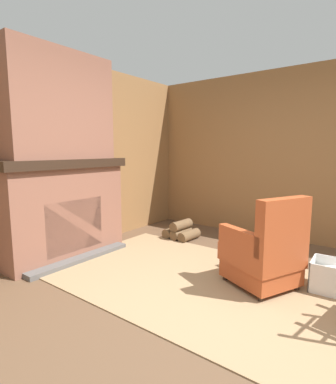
# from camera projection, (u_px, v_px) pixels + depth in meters

# --- Properties ---
(ground_plane) EXTENTS (14.00, 14.00, 0.00)m
(ground_plane) POSITION_uv_depth(u_px,v_px,m) (224.00, 312.00, 2.58)
(ground_plane) COLOR brown
(wood_panel_wall_left) EXTENTS (0.06, 5.59, 2.59)m
(wood_panel_wall_left) POSITION_uv_depth(u_px,v_px,m) (51.00, 157.00, 3.91)
(wood_panel_wall_left) COLOR olive
(wood_panel_wall_left) RESTS_ON ground
(wood_panel_wall_back) EXTENTS (5.59, 0.09, 2.59)m
(wood_panel_wall_back) POSITION_uv_depth(u_px,v_px,m) (307.00, 156.00, 4.37)
(wood_panel_wall_back) COLOR olive
(wood_panel_wall_back) RESTS_ON ground
(fireplace_hearth) EXTENTS (0.64, 1.67, 1.27)m
(fireplace_hearth) POSITION_uv_depth(u_px,v_px,m) (65.00, 209.00, 3.84)
(fireplace_hearth) COLOR brown
(fireplace_hearth) RESTS_ON ground
(chimney_breast) EXTENTS (0.38, 1.39, 1.30)m
(chimney_breast) POSITION_uv_depth(u_px,v_px,m) (60.00, 106.00, 3.67)
(chimney_breast) COLOR brown
(chimney_breast) RESTS_ON fireplace_hearth
(area_rug) EXTENTS (3.64, 2.02, 0.01)m
(area_rug) POSITION_uv_depth(u_px,v_px,m) (213.00, 285.00, 3.09)
(area_rug) COLOR #997A56
(area_rug) RESTS_ON ground
(armchair) EXTENTS (0.84, 0.82, 0.95)m
(armchair) POSITION_uv_depth(u_px,v_px,m) (264.00, 254.00, 3.00)
(armchair) COLOR #A84723
(armchair) RESTS_ON ground
(firewood_stack) EXTENTS (0.49, 0.43, 0.29)m
(firewood_stack) POSITION_uv_depth(u_px,v_px,m) (181.00, 231.00, 4.72)
(firewood_stack) COLOR brown
(firewood_stack) RESTS_ON ground
(laundry_basket) EXTENTS (0.44, 0.36, 0.31)m
(laundry_basket) POSITION_uv_depth(u_px,v_px,m) (335.00, 277.00, 2.92)
(laundry_basket) COLOR white
(laundry_basket) RESTS_ON ground
(oil_lamp_vase) EXTENTS (0.12, 0.12, 0.24)m
(oil_lamp_vase) POSITION_uv_depth(u_px,v_px,m) (10.00, 153.00, 3.29)
(oil_lamp_vase) COLOR #99B29E
(oil_lamp_vase) RESTS_ON fireplace_hearth
(storage_case) EXTENTS (0.16, 0.25, 0.14)m
(storage_case) POSITION_uv_depth(u_px,v_px,m) (92.00, 153.00, 4.17)
(storage_case) COLOR black
(storage_case) RESTS_ON fireplace_hearth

